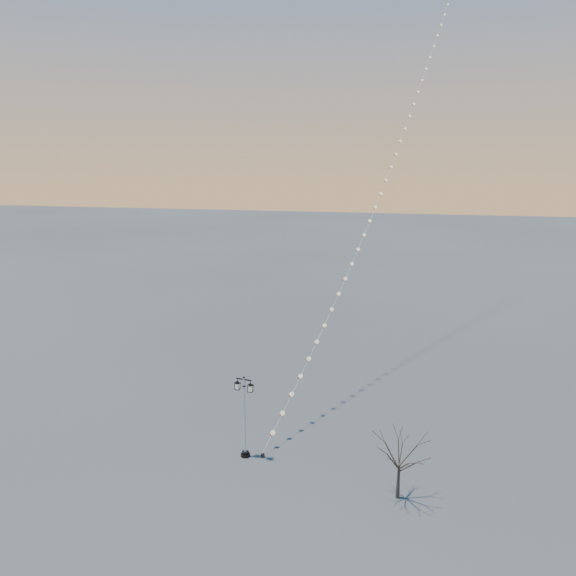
# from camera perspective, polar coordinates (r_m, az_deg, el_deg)

# --- Properties ---
(ground) EXTENTS (300.00, 300.00, 0.00)m
(ground) POSITION_cam_1_polar(r_m,az_deg,el_deg) (33.28, -1.31, -18.25)
(ground) COLOR #434444
(ground) RESTS_ON ground
(street_lamp) EXTENTS (1.28, 0.59, 5.11)m
(street_lamp) POSITION_cam_1_polar(r_m,az_deg,el_deg) (33.32, -4.50, -12.70)
(street_lamp) COLOR black
(street_lamp) RESTS_ON ground
(bare_tree) EXTENTS (2.11, 2.11, 3.50)m
(bare_tree) POSITION_cam_1_polar(r_m,az_deg,el_deg) (30.31, 11.44, -16.62)
(bare_tree) COLOR #332B22
(bare_tree) RESTS_ON ground
(kite_train) EXTENTS (12.47, 42.70, 37.53)m
(kite_train) POSITION_cam_1_polar(r_m,az_deg,el_deg) (49.84, 10.45, 14.60)
(kite_train) COLOR black
(kite_train) RESTS_ON ground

